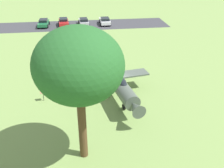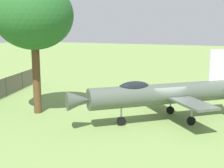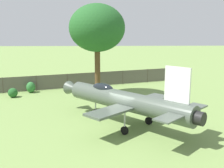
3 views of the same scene
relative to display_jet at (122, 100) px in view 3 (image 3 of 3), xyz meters
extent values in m
plane|color=#75934C|center=(0.26, -0.26, -2.00)|extent=(200.00, 200.00, 0.00)
cylinder|color=#4C564C|center=(0.26, -0.26, -0.05)|extent=(8.92, 9.11, 1.46)
cone|color=#4C564C|center=(-4.10, 4.21, -0.05)|extent=(2.00, 2.01, 1.24)
cylinder|color=black|center=(4.37, -4.49, -0.05)|extent=(1.05, 1.04, 0.88)
ellipsoid|color=black|center=(-1.48, 1.52, 0.57)|extent=(2.18, 2.20, 0.84)
cube|color=white|center=(3.25, -3.34, 1.83)|extent=(1.36, 1.39, 2.29)
cube|color=#4C564C|center=(-1.08, -2.35, -0.23)|extent=(3.53, 3.50, 0.16)
cube|color=#4C564C|center=(2.37, 1.01, -0.23)|extent=(3.53, 3.50, 0.16)
cube|color=#4C564C|center=(2.40, -4.80, 0.10)|extent=(2.06, 2.04, 0.10)
cube|color=#4C564C|center=(4.73, -2.52, 0.10)|extent=(2.06, 2.04, 0.10)
cylinder|color=#A5A8AD|center=(-2.11, 2.17, -0.95)|extent=(0.12, 0.12, 1.51)
cylinder|color=black|center=(-2.11, 2.17, -1.70)|extent=(0.55, 0.56, 0.60)
cylinder|color=#A5A8AD|center=(0.02, -2.07, -0.95)|extent=(0.12, 0.12, 1.51)
cylinder|color=black|center=(0.02, -2.07, -1.70)|extent=(0.55, 0.56, 0.60)
cylinder|color=#A5A8AD|center=(2.07, -0.07, -0.95)|extent=(0.12, 0.12, 1.51)
cylinder|color=black|center=(2.07, -0.07, -1.70)|extent=(0.55, 0.56, 0.60)
cylinder|color=brown|center=(-2.03, 9.30, 0.89)|extent=(0.60, 0.60, 5.78)
ellipsoid|color=#235B26|center=(-2.03, 9.30, 5.42)|extent=(5.95, 5.82, 5.07)
cylinder|color=#4C4238|center=(8.37, 18.23, -1.08)|extent=(0.08, 0.08, 1.84)
cylinder|color=#4C4238|center=(4.81, 17.04, -1.08)|extent=(0.08, 0.08, 1.84)
cylinder|color=#4C4238|center=(1.25, 15.85, -1.08)|extent=(0.08, 0.08, 1.84)
cylinder|color=#4C4238|center=(-2.31, 14.65, -1.08)|extent=(0.08, 0.08, 1.84)
cylinder|color=#4C4238|center=(-5.88, 13.46, -1.08)|extent=(0.08, 0.08, 1.84)
cylinder|color=#4C4238|center=(-9.44, 12.27, -1.08)|extent=(0.08, 0.08, 1.84)
cylinder|color=#4C4238|center=(-13.00, 11.07, -1.08)|extent=(0.08, 0.08, 1.84)
cylinder|color=#4C4238|center=(-4.09, 14.06, -0.21)|extent=(24.95, 8.40, 0.05)
cube|color=#59544C|center=(-4.09, 14.06, -1.08)|extent=(24.94, 8.37, 1.77)
ellipsoid|color=#235B26|center=(-11.24, 9.00, -1.49)|extent=(1.04, 1.00, 1.02)
ellipsoid|color=#2D7033|center=(-9.85, 11.22, -1.37)|extent=(1.02, 1.08, 1.27)
cylinder|color=#333333|center=(5.96, 4.37, -1.55)|extent=(0.06, 0.06, 0.90)
cube|color=olive|center=(5.96, 4.37, -0.98)|extent=(0.71, 0.70, 0.25)
camera|label=1|loc=(-10.76, 21.94, 12.00)|focal=41.97mm
camera|label=2|loc=(-20.04, -5.80, 4.46)|focal=48.55mm
camera|label=3|loc=(-1.54, -20.12, 5.31)|focal=43.68mm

